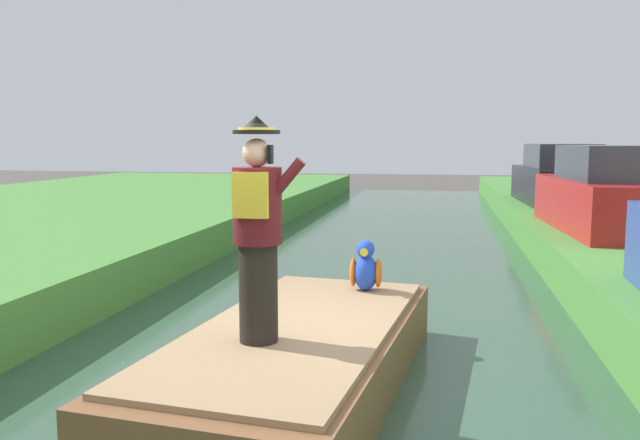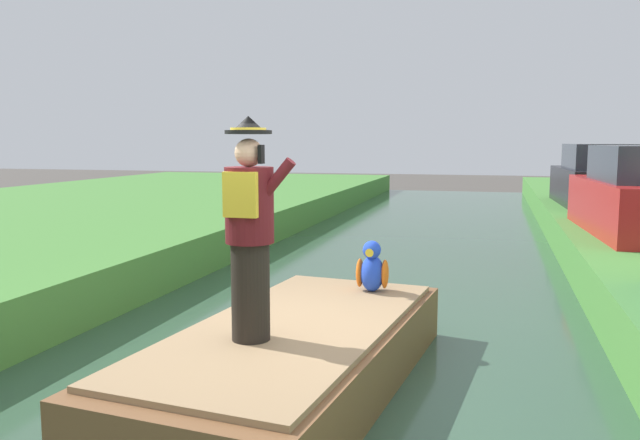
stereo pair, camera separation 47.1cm
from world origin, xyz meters
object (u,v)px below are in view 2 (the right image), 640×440
Objects in this scene: boat at (294,356)px; parrot_plush at (372,269)px; person_pirate at (250,230)px; parked_car_dark at (598,180)px.

boat is 1.59m from parrot_plush.
person_pirate is 3.25× the size of parrot_plush.
person_pirate is at bearing -110.57° from boat.
parrot_plush is 0.14× the size of parked_car_dark.
parked_car_dark is at bearing 69.72° from parrot_plush.
parrot_plush is at bearing 72.41° from boat.
person_pirate is 2.18m from parrot_plush.
parked_car_dark is at bearing 77.79° from person_pirate.
parked_car_dark is (3.71, 10.04, 0.45)m from parrot_plush.
parked_car_dark is at bearing 70.05° from boat.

